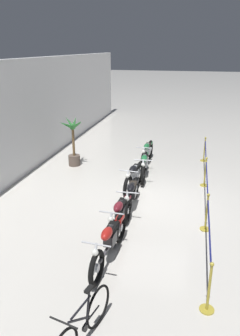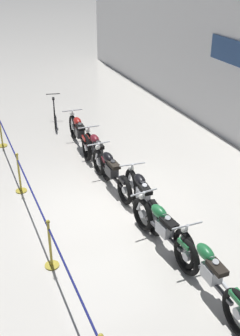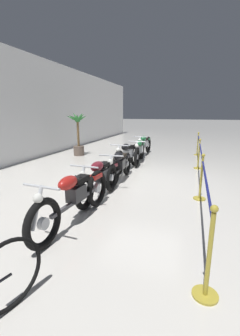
% 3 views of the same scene
% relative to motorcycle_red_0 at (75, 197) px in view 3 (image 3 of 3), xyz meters
% --- Properties ---
extents(ground_plane, '(120.00, 120.00, 0.00)m').
position_rel_motorcycle_red_0_xyz_m(ground_plane, '(3.32, -0.55, -0.48)').
color(ground_plane, silver).
extents(back_wall, '(28.00, 0.29, 4.20)m').
position_rel_motorcycle_red_0_xyz_m(back_wall, '(3.31, 4.58, 1.62)').
color(back_wall, white).
rests_on(back_wall, ground).
extents(motorcycle_red_0, '(2.42, 0.62, 0.96)m').
position_rel_motorcycle_red_0_xyz_m(motorcycle_red_0, '(0.00, 0.00, 0.00)').
color(motorcycle_red_0, black).
rests_on(motorcycle_red_0, ground).
extents(motorcycle_maroon_1, '(2.24, 0.62, 0.92)m').
position_rel_motorcycle_red_0_xyz_m(motorcycle_maroon_1, '(1.35, 0.07, -0.03)').
color(motorcycle_maroon_1, black).
rests_on(motorcycle_maroon_1, ground).
extents(motorcycle_black_2, '(2.31, 0.62, 0.93)m').
position_rel_motorcycle_red_0_xyz_m(motorcycle_black_2, '(2.56, -0.00, -0.02)').
color(motorcycle_black_2, black).
rests_on(motorcycle_black_2, ground).
extents(motorcycle_black_3, '(2.24, 0.62, 0.97)m').
position_rel_motorcycle_red_0_xyz_m(motorcycle_black_3, '(3.98, 0.19, 0.01)').
color(motorcycle_black_3, black).
rests_on(motorcycle_black_3, ground).
extents(motorcycle_green_4, '(2.31, 0.62, 0.95)m').
position_rel_motorcycle_red_0_xyz_m(motorcycle_green_4, '(5.24, 0.05, -0.01)').
color(motorcycle_green_4, black).
rests_on(motorcycle_green_4, ground).
extents(motorcycle_green_5, '(2.46, 0.62, 0.97)m').
position_rel_motorcycle_red_0_xyz_m(motorcycle_green_5, '(6.68, 0.16, 0.01)').
color(motorcycle_green_5, black).
rests_on(motorcycle_green_5, ground).
extents(potted_palm_left_of_row, '(1.17, 1.01, 2.01)m').
position_rel_motorcycle_red_0_xyz_m(potted_palm_left_of_row, '(5.87, 3.05, 0.51)').
color(potted_palm_left_of_row, brown).
rests_on(potted_palm_left_of_row, ground).
extents(stanchion_far_left, '(8.76, 0.28, 1.05)m').
position_rel_motorcycle_red_0_xyz_m(stanchion_far_left, '(1.94, -2.14, 0.24)').
color(stanchion_far_left, gold).
rests_on(stanchion_far_left, ground).
extents(stanchion_mid_left, '(0.28, 0.28, 1.05)m').
position_rel_motorcycle_red_0_xyz_m(stanchion_mid_left, '(1.87, -2.14, -0.12)').
color(stanchion_mid_left, gold).
rests_on(stanchion_mid_left, ground).
extents(stanchion_mid_right, '(0.28, 0.28, 1.05)m').
position_rel_motorcycle_red_0_xyz_m(stanchion_mid_right, '(4.89, -2.14, -0.12)').
color(stanchion_mid_right, gold).
rests_on(stanchion_mid_right, ground).
extents(stanchion_far_right, '(0.28, 0.28, 1.05)m').
position_rel_motorcycle_red_0_xyz_m(stanchion_far_right, '(7.62, -2.14, -0.12)').
color(stanchion_far_right, gold).
rests_on(stanchion_far_right, ground).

